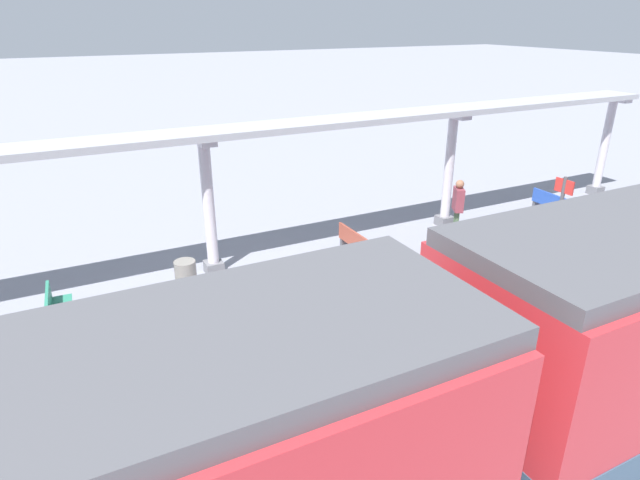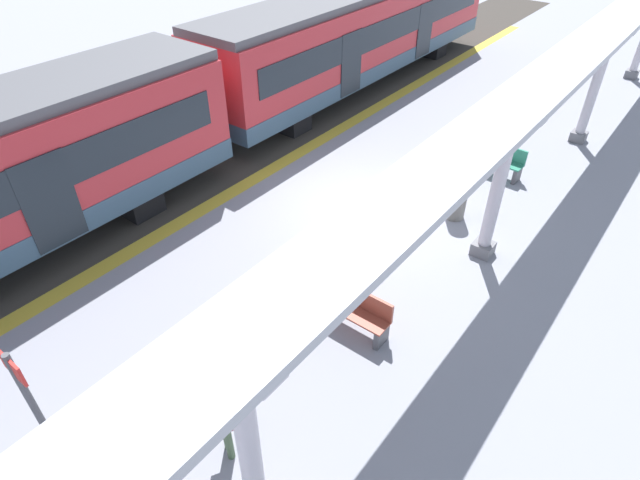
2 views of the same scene
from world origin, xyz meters
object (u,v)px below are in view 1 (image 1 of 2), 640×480
at_px(canopy_pillar_nearest, 604,147).
at_px(platform_info_sign, 560,209).
at_px(canopy_pillar_third, 209,207).
at_px(bench_mid_platform, 57,313).
at_px(trash_bin, 187,281).
at_px(canopy_pillar_second, 449,171).
at_px(passenger_by_the_benches, 458,203).
at_px(bench_far_end, 358,245).
at_px(bench_near_end, 553,206).

relative_size(canopy_pillar_nearest, platform_info_sign, 1.56).
relative_size(canopy_pillar_third, platform_info_sign, 1.56).
relative_size(bench_mid_platform, trash_bin, 1.53).
relative_size(canopy_pillar_second, trash_bin, 3.45).
height_order(trash_bin, platform_info_sign, platform_info_sign).
relative_size(bench_mid_platform, platform_info_sign, 0.69).
distance_m(bench_mid_platform, passenger_by_the_benches, 10.55).
bearing_deg(trash_bin, canopy_pillar_nearest, -85.62).
distance_m(canopy_pillar_second, trash_bin, 8.46).
xyz_separation_m(canopy_pillar_third, bench_mid_platform, (-1.26, 3.63, -1.30)).
bearing_deg(bench_far_end, passenger_by_the_benches, -89.68).
height_order(bench_mid_platform, platform_info_sign, platform_info_sign).
relative_size(bench_near_end, trash_bin, 1.52).
distance_m(canopy_pillar_second, passenger_by_the_benches, 1.27).
distance_m(canopy_pillar_second, bench_mid_platform, 11.11).
bearing_deg(bench_far_end, platform_info_sign, -113.13).
xyz_separation_m(bench_near_end, trash_bin, (-0.03, 11.68, 0.06)).
bearing_deg(canopy_pillar_third, bench_near_end, -96.05).
relative_size(bench_near_end, platform_info_sign, 0.69).
height_order(canopy_pillar_second, platform_info_sign, canopy_pillar_second).
distance_m(canopy_pillar_second, bench_near_end, 3.81).
relative_size(canopy_pillar_second, bench_mid_platform, 2.26).
bearing_deg(canopy_pillar_second, platform_info_sign, -159.49).
bearing_deg(bench_near_end, trash_bin, 90.14).
xyz_separation_m(canopy_pillar_nearest, bench_far_end, (-1.04, 10.67, -1.30)).
xyz_separation_m(bench_near_end, passenger_by_the_benches, (0.12, 3.83, 0.67)).
distance_m(platform_info_sign, passenger_by_the_benches, 2.66).
distance_m(trash_bin, passenger_by_the_benches, 7.88).
relative_size(canopy_pillar_nearest, bench_mid_platform, 2.26).
bearing_deg(canopy_pillar_second, passenger_by_the_benches, 157.01).
bearing_deg(bench_far_end, bench_mid_platform, 91.75).
bearing_deg(bench_mid_platform, trash_bin, -88.03).
height_order(canopy_pillar_nearest, passenger_by_the_benches, canopy_pillar_nearest).
bearing_deg(bench_far_end, canopy_pillar_nearest, -84.46).
relative_size(bench_far_end, platform_info_sign, 0.68).
bearing_deg(canopy_pillar_second, bench_near_end, -108.50).
bearing_deg(bench_far_end, bench_near_end, -90.81).
bearing_deg(canopy_pillar_nearest, trash_bin, 94.38).
height_order(canopy_pillar_third, trash_bin, canopy_pillar_third).
distance_m(bench_near_end, bench_mid_platform, 14.36).
height_order(canopy_pillar_third, bench_far_end, canopy_pillar_third).
bearing_deg(trash_bin, canopy_pillar_third, -39.29).
bearing_deg(bench_near_end, canopy_pillar_second, 71.50).
bearing_deg(canopy_pillar_nearest, bench_far_end, 95.54).
relative_size(canopy_pillar_third, trash_bin, 3.45).
relative_size(bench_mid_platform, passenger_by_the_benches, 0.86).
bearing_deg(bench_near_end, canopy_pillar_nearest, -72.20).
bearing_deg(bench_far_end, canopy_pillar_third, 73.93).
xyz_separation_m(canopy_pillar_second, bench_mid_platform, (-1.26, 10.96, -1.30)).
bearing_deg(canopy_pillar_second, canopy_pillar_nearest, -90.00).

